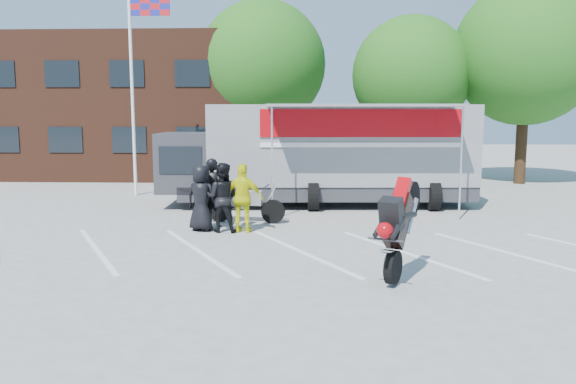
# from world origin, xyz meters

# --- Properties ---
(ground) EXTENTS (100.00, 100.00, 0.00)m
(ground) POSITION_xyz_m (0.00, 0.00, 0.00)
(ground) COLOR #A1A29C
(ground) RESTS_ON ground
(parking_bay_lines) EXTENTS (18.09, 13.33, 0.01)m
(parking_bay_lines) POSITION_xyz_m (0.00, 1.00, 0.01)
(parking_bay_lines) COLOR white
(parking_bay_lines) RESTS_ON ground
(office_building) EXTENTS (18.00, 8.00, 7.00)m
(office_building) POSITION_xyz_m (-10.00, 18.00, 3.50)
(office_building) COLOR #4D2718
(office_building) RESTS_ON ground
(flagpole) EXTENTS (1.61, 0.12, 8.00)m
(flagpole) POSITION_xyz_m (-6.24, 10.00, 5.05)
(flagpole) COLOR white
(flagpole) RESTS_ON ground
(tree_left) EXTENTS (6.12, 6.12, 8.64)m
(tree_left) POSITION_xyz_m (-2.00, 16.00, 5.57)
(tree_left) COLOR #382314
(tree_left) RESTS_ON ground
(tree_mid) EXTENTS (5.44, 5.44, 7.68)m
(tree_mid) POSITION_xyz_m (5.00, 15.00, 4.94)
(tree_mid) COLOR #382314
(tree_mid) RESTS_ON ground
(tree_right) EXTENTS (6.46, 6.46, 9.12)m
(tree_right) POSITION_xyz_m (10.00, 14.50, 5.88)
(tree_right) COLOR #382314
(tree_right) RESTS_ON ground
(transporter_truck) EXTENTS (11.14, 5.77, 3.47)m
(transporter_truck) POSITION_xyz_m (0.92, 7.71, 0.00)
(transporter_truck) COLOR gray
(transporter_truck) RESTS_ON ground
(parked_motorcycle) EXTENTS (2.41, 1.05, 1.22)m
(parked_motorcycle) POSITION_xyz_m (-1.48, 4.51, 0.00)
(parked_motorcycle) COLOR silver
(parked_motorcycle) RESTS_ON ground
(stunt_bike_rider) EXTENTS (1.57, 1.98, 2.11)m
(stunt_bike_rider) POSITION_xyz_m (2.26, -0.95, 0.00)
(stunt_bike_rider) COLOR black
(stunt_bike_rider) RESTS_ON ground
(spectator_leather_a) EXTENTS (1.01, 0.82, 1.80)m
(spectator_leather_a) POSITION_xyz_m (-2.55, 3.28, 0.90)
(spectator_leather_a) COLOR black
(spectator_leather_a) RESTS_ON ground
(spectator_leather_b) EXTENTS (0.78, 0.57, 1.95)m
(spectator_leather_b) POSITION_xyz_m (-2.34, 3.76, 0.97)
(spectator_leather_b) COLOR black
(spectator_leather_b) RESTS_ON ground
(spectator_leather_c) EXTENTS (0.97, 0.79, 1.87)m
(spectator_leather_c) POSITION_xyz_m (-1.97, 3.17, 0.93)
(spectator_leather_c) COLOR black
(spectator_leather_c) RESTS_ON ground
(spectator_hivis) EXTENTS (1.14, 0.60, 1.85)m
(spectator_hivis) POSITION_xyz_m (-1.39, 3.10, 0.93)
(spectator_hivis) COLOR #DDDF0B
(spectator_hivis) RESTS_ON ground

